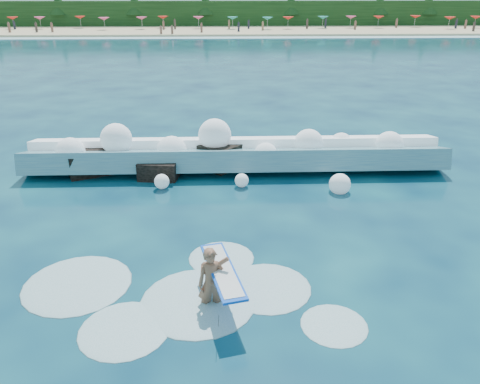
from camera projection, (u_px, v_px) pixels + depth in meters
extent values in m
plane|color=#07203E|center=(193.00, 255.00, 14.30)|extent=(200.00, 200.00, 0.00)
cube|color=tan|center=(217.00, 31.00, 85.58)|extent=(140.00, 20.00, 0.40)
cube|color=silver|center=(216.00, 37.00, 75.58)|extent=(140.00, 5.00, 0.08)
cube|color=black|center=(217.00, 14.00, 93.81)|extent=(140.00, 4.00, 5.00)
cube|color=teal|center=(236.00, 159.00, 20.91)|extent=(18.36, 2.80, 1.53)
cube|color=white|center=(235.00, 144.00, 21.46)|extent=(18.36, 1.29, 0.71)
cube|color=black|center=(93.00, 163.00, 20.60)|extent=(2.64, 2.38, 1.17)
cube|color=black|center=(159.00, 170.00, 20.00)|extent=(1.77, 1.46, 0.90)
cube|color=black|center=(222.00, 157.00, 21.14)|extent=(2.28, 2.31, 1.26)
imported|color=brown|center=(212.00, 283.00, 11.82)|extent=(0.78, 0.58, 1.96)
cube|color=blue|center=(222.00, 271.00, 11.74)|extent=(1.21, 2.74, 0.07)
cube|color=silver|center=(222.00, 270.00, 11.73)|extent=(1.05, 2.50, 0.07)
cylinder|color=black|center=(219.00, 320.00, 10.80)|extent=(0.01, 0.91, 0.43)
sphere|color=white|center=(71.00, 152.00, 20.07)|extent=(1.23, 1.23, 1.23)
sphere|color=white|center=(116.00, 139.00, 20.50)|extent=(1.38, 1.38, 1.38)
sphere|color=white|center=(172.00, 151.00, 20.72)|extent=(1.34, 1.34, 1.34)
sphere|color=white|center=(215.00, 135.00, 20.85)|extent=(1.47, 1.47, 1.47)
sphere|color=white|center=(266.00, 154.00, 20.40)|extent=(1.03, 1.03, 1.03)
sphere|color=white|center=(308.00, 144.00, 21.13)|extent=(1.34, 1.34, 1.34)
sphere|color=white|center=(341.00, 144.00, 21.63)|extent=(1.04, 1.04, 1.04)
sphere|color=white|center=(389.00, 145.00, 21.00)|extent=(1.25, 1.25, 1.25)
sphere|color=white|center=(162.00, 182.00, 18.85)|extent=(0.61, 0.61, 0.61)
sphere|color=white|center=(242.00, 180.00, 19.05)|extent=(0.57, 0.57, 0.57)
sphere|color=white|center=(340.00, 184.00, 18.59)|extent=(0.87, 0.87, 0.87)
ellipsoid|color=silver|center=(198.00, 301.00, 12.18)|extent=(3.06, 3.06, 0.15)
ellipsoid|color=silver|center=(124.00, 330.00, 11.16)|extent=(2.20, 2.20, 0.11)
ellipsoid|color=silver|center=(267.00, 288.00, 12.74)|extent=(2.42, 2.42, 0.12)
ellipsoid|color=silver|center=(77.00, 284.00, 12.88)|extent=(2.97, 2.97, 0.15)
ellipsoid|color=silver|center=(221.00, 258.00, 14.13)|extent=(1.99, 1.99, 0.10)
ellipsoid|color=silver|center=(334.00, 325.00, 11.32)|extent=(1.64, 1.64, 0.08)
cone|color=red|center=(12.00, 18.00, 85.91)|extent=(2.00, 2.00, 0.50)
cone|color=#D13D74|center=(40.00, 18.00, 86.11)|extent=(2.00, 2.00, 0.50)
cone|color=red|center=(80.00, 17.00, 87.95)|extent=(2.00, 2.00, 0.50)
cone|color=#D13D74|center=(104.00, 19.00, 84.35)|extent=(2.00, 2.00, 0.50)
cone|color=#D13D74|center=(142.00, 18.00, 85.82)|extent=(2.00, 2.00, 0.50)
cone|color=red|center=(163.00, 17.00, 87.99)|extent=(2.00, 2.00, 0.50)
cone|color=#D13D74|center=(198.00, 18.00, 87.00)|extent=(2.00, 2.00, 0.50)
cone|color=#14807C|center=(232.00, 18.00, 85.92)|extent=(2.00, 2.00, 0.50)
cone|color=#14807C|center=(267.00, 18.00, 85.16)|extent=(2.00, 2.00, 0.50)
cone|color=red|center=(288.00, 18.00, 86.19)|extent=(2.00, 2.00, 0.50)
cone|color=#14807C|center=(323.00, 18.00, 87.48)|extent=(2.00, 2.00, 0.50)
cone|color=#D13D74|center=(351.00, 17.00, 88.42)|extent=(2.00, 2.00, 0.50)
cone|color=red|center=(379.00, 17.00, 88.29)|extent=(2.00, 2.00, 0.50)
cone|color=red|center=(415.00, 17.00, 89.91)|extent=(2.00, 2.00, 0.50)
cone|color=red|center=(450.00, 18.00, 86.28)|extent=(2.00, 2.00, 0.50)
cone|color=red|center=(476.00, 17.00, 88.08)|extent=(2.00, 2.00, 0.50)
cube|color=#3F332D|center=(172.00, 26.00, 84.20)|extent=(0.35, 0.22, 1.44)
cube|color=#8C664C|center=(89.00, 31.00, 77.21)|extent=(0.35, 0.22, 1.48)
cube|color=brown|center=(175.00, 25.00, 85.64)|extent=(0.35, 0.22, 1.60)
cube|color=#8C664C|center=(296.00, 27.00, 81.69)|extent=(0.35, 0.22, 1.38)
cube|color=brown|center=(307.00, 25.00, 86.50)|extent=(0.35, 0.22, 1.38)
cube|color=#262633|center=(363.00, 24.00, 87.43)|extent=(0.35, 0.22, 1.45)
cube|color=brown|center=(224.00, 27.00, 80.72)|extent=(0.35, 0.22, 1.52)
cube|color=#8C664C|center=(312.00, 25.00, 85.76)|extent=(0.35, 0.22, 1.55)
cube|color=#262633|center=(173.00, 25.00, 85.81)|extent=(0.35, 0.22, 1.41)
cube|color=brown|center=(166.00, 28.00, 79.57)|extent=(0.35, 0.22, 1.48)
cube|color=#3F332D|center=(266.00, 23.00, 88.75)|extent=(0.35, 0.22, 1.56)
cube|color=#8C664C|center=(154.00, 29.00, 78.03)|extent=(0.35, 0.22, 1.44)
cube|color=#262633|center=(216.00, 26.00, 83.12)|extent=(0.35, 0.22, 1.60)
cube|color=brown|center=(419.00, 26.00, 81.43)|extent=(0.35, 0.22, 1.60)
cube|color=#3F332D|center=(91.00, 32.00, 75.93)|extent=(0.35, 0.22, 1.36)
cube|color=#262633|center=(326.00, 23.00, 88.51)|extent=(0.35, 0.22, 1.59)
cube|color=brown|center=(70.00, 28.00, 79.92)|extent=(0.35, 0.22, 1.44)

